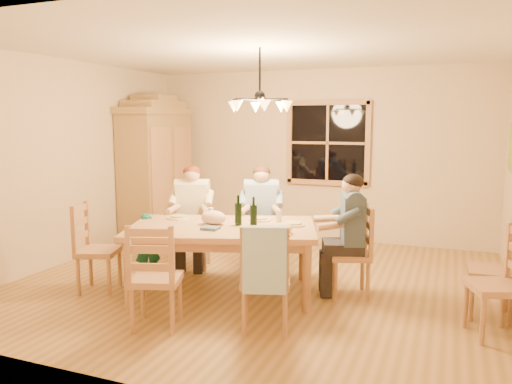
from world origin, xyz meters
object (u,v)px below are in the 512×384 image
at_px(chandelier, 260,104).
at_px(chair_end_right, 350,268).
at_px(chair_spare_back, 490,286).
at_px(chair_spare_front, 494,303).
at_px(chair_far_right, 261,246).
at_px(chair_far_left, 193,245).
at_px(chair_near_right, 265,297).
at_px(dining_table, 222,234).
at_px(wine_bottle_a, 238,210).
at_px(child, 148,248).
at_px(chair_end_left, 99,264).
at_px(adult_woman, 192,204).
at_px(adult_plaid_man, 261,204).
at_px(adult_slate_man, 351,220).
at_px(wine_bottle_b, 254,212).
at_px(chair_near_left, 157,295).
at_px(armoire, 156,173).

bearing_deg(chandelier, chair_end_right, -1.83).
relative_size(chandelier, chair_spare_back, 0.78).
bearing_deg(chair_spare_front, chair_far_right, 44.96).
distance_m(chandelier, chair_far_left, 2.07).
bearing_deg(chair_near_right, chair_far_left, 117.90).
height_order(dining_table, wine_bottle_a, wine_bottle_a).
distance_m(chandelier, chair_near_right, 2.21).
xyz_separation_m(chair_end_right, child, (-2.30, -0.41, 0.11)).
height_order(chair_end_left, chair_spare_back, same).
bearing_deg(chandelier, chair_spare_front, -14.42).
distance_m(adult_woman, adult_plaid_man, 0.89).
bearing_deg(dining_table, adult_slate_man, 18.58).
height_order(chair_far_left, adult_woman, adult_woman).
xyz_separation_m(chair_end_right, wine_bottle_b, (-0.97, -0.40, 0.62)).
bearing_deg(adult_woman, chair_near_right, 117.90).
distance_m(chair_near_left, adult_plaid_man, 2.16).
xyz_separation_m(chair_near_left, child, (-0.82, 1.09, 0.11)).
relative_size(armoire, chair_end_right, 2.32).
bearing_deg(wine_bottle_a, child, -177.17).
relative_size(adult_plaid_man, wine_bottle_b, 2.65).
distance_m(dining_table, chair_end_left, 1.44).
bearing_deg(adult_woman, chair_spare_front, 147.07).
distance_m(chair_far_left, adult_plaid_man, 1.04).
height_order(adult_plaid_man, adult_slate_man, same).
xyz_separation_m(wine_bottle_b, child, (-1.34, -0.00, -0.52)).
xyz_separation_m(chair_far_right, adult_plaid_man, (0.00, -0.00, 0.54)).
distance_m(wine_bottle_b, chair_spare_back, 2.45).
bearing_deg(chair_near_right, chair_spare_front, -1.77).
xyz_separation_m(chair_far_right, chair_near_right, (0.71, -1.76, 0.00)).
xyz_separation_m(adult_slate_man, wine_bottle_b, (-0.97, -0.40, 0.08)).
distance_m(chair_end_left, adult_woman, 1.40).
height_order(chandelier, adult_woman, chandelier).
bearing_deg(chair_far_right, chair_end_right, 136.64).
xyz_separation_m(chair_far_right, adult_slate_man, (1.25, -0.58, 0.54)).
height_order(adult_plaid_man, chair_spare_front, adult_plaid_man).
bearing_deg(wine_bottle_a, chandelier, 74.98).
distance_m(dining_table, chair_far_left, 1.13).
height_order(chandelier, chair_far_left, chandelier).
relative_size(chandelier, chair_near_left, 0.78).
xyz_separation_m(adult_woman, wine_bottle_b, (1.13, -0.70, 0.08)).
bearing_deg(armoire, adult_slate_man, -25.12).
relative_size(chandelier, adult_woman, 0.88).
distance_m(adult_plaid_man, chair_spare_back, 2.78).
height_order(chair_near_right, chair_spare_back, same).
height_order(adult_woman, wine_bottle_a, adult_woman).
distance_m(dining_table, adult_woman, 1.08).
height_order(armoire, adult_slate_man, armoire).
bearing_deg(chair_end_right, wine_bottle_a, 88.10).
height_order(adult_plaid_man, chair_spare_back, adult_plaid_man).
bearing_deg(chair_end_right, child, 81.41).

